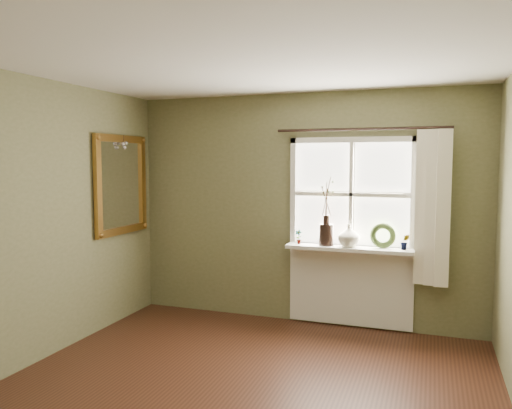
{
  "coord_description": "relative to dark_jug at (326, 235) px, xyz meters",
  "views": [
    {
      "loc": [
        1.38,
        -3.23,
        1.84
      ],
      "look_at": [
        -0.31,
        1.55,
        1.4
      ],
      "focal_mm": 35.0,
      "sensor_mm": 36.0,
      "label": 1
    }
  ],
  "objects": [
    {
      "name": "gilt_mirror",
      "position": [
        -2.26,
        -0.52,
        0.54
      ],
      "size": [
        0.1,
        0.94,
        1.12
      ],
      "color": "white",
      "rests_on": "wall_left"
    },
    {
      "name": "window_apron",
      "position": [
        0.25,
        0.11,
        -0.58
      ],
      "size": [
        1.36,
        0.04,
        0.88
      ],
      "primitive_type": "cube",
      "color": "white",
      "rests_on": "ground"
    },
    {
      "name": "window_sill",
      "position": [
        0.25,
        0.0,
        -0.14
      ],
      "size": [
        1.36,
        0.26,
        0.04
      ],
      "primitive_type": "cube",
      "color": "white",
      "rests_on": "wall_back"
    },
    {
      "name": "window_frame",
      "position": [
        0.25,
        0.11,
        0.44
      ],
      "size": [
        1.36,
        0.06,
        1.24
      ],
      "color": "white",
      "rests_on": "wall_back"
    },
    {
      "name": "curtain_rod",
      "position": [
        0.35,
        0.05,
        1.14
      ],
      "size": [
        1.84,
        0.03,
        0.03
      ],
      "primitive_type": "cylinder",
      "rotation": [
        0.0,
        1.57,
        0.0
      ],
      "color": "black",
      "rests_on": "wall_back"
    },
    {
      "name": "potted_plant_right",
      "position": [
        0.83,
        0.0,
        -0.03
      ],
      "size": [
        0.1,
        0.08,
        0.17
      ],
      "primitive_type": "imported",
      "rotation": [
        0.0,
        0.0,
        0.08
      ],
      "color": "#384C22",
      "rests_on": "window_sill"
    },
    {
      "name": "dark_jug",
      "position": [
        0.0,
        0.0,
        0.0
      ],
      "size": [
        0.21,
        0.21,
        0.24
      ],
      "primitive_type": "cylinder",
      "rotation": [
        0.0,
        0.0,
        -0.37
      ],
      "color": "black",
      "rests_on": "window_sill"
    },
    {
      "name": "ceiling",
      "position": [
        -0.3,
        -2.12,
        1.56
      ],
      "size": [
        4.5,
        4.5,
        0.0
      ],
      "primitive_type": "plane",
      "color": "silver",
      "rests_on": "ground"
    },
    {
      "name": "wall_left",
      "position": [
        -2.35,
        -2.12,
        0.26
      ],
      "size": [
        0.1,
        4.5,
        2.6
      ],
      "primitive_type": "cube",
      "color": "#6A6B46",
      "rests_on": "ground"
    },
    {
      "name": "potted_plant_left",
      "position": [
        -0.31,
        0.0,
        -0.04
      ],
      "size": [
        0.09,
        0.07,
        0.16
      ],
      "primitive_type": "imported",
      "rotation": [
        0.0,
        0.0,
        -0.11
      ],
      "color": "#384C22",
      "rests_on": "window_sill"
    },
    {
      "name": "wreath",
      "position": [
        0.6,
        0.04,
        -0.01
      ],
      "size": [
        0.29,
        0.16,
        0.28
      ],
      "primitive_type": "torus",
      "rotation": [
        1.36,
        0.0,
        0.17
      ],
      "color": "#384C22",
      "rests_on": "window_sill"
    },
    {
      "name": "cream_vase",
      "position": [
        0.25,
        0.0,
        0.0
      ],
      "size": [
        0.25,
        0.25,
        0.24
      ],
      "primitive_type": "imported",
      "rotation": [
        0.0,
        0.0,
        0.08
      ],
      "color": "beige",
      "rests_on": "window_sill"
    },
    {
      "name": "wall_back",
      "position": [
        -0.3,
        0.18,
        0.26
      ],
      "size": [
        4.0,
        0.1,
        2.6
      ],
      "primitive_type": "cube",
      "color": "#6A6B46",
      "rests_on": "ground"
    },
    {
      "name": "curtain",
      "position": [
        1.09,
        0.01,
        0.33
      ],
      "size": [
        0.36,
        0.12,
        1.59
      ],
      "primitive_type": "cube",
      "color": "white",
      "rests_on": "wall_back"
    }
  ]
}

